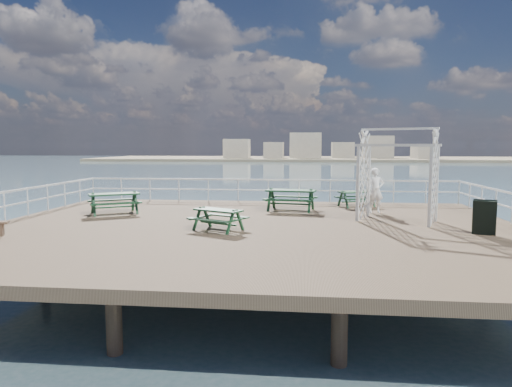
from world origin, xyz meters
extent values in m
cube|color=brown|center=(0.00, 0.00, -0.15)|extent=(18.00, 14.00, 0.30)
plane|color=#456775|center=(0.00, 40.00, -2.00)|extent=(300.00, 300.00, 0.00)
cube|color=tan|center=(15.00, 135.00, -1.60)|extent=(160.00, 40.00, 0.80)
cube|color=beige|center=(-20.00, 132.00, 1.80)|extent=(8.00, 8.00, 6.00)
cube|color=beige|center=(-8.00, 132.00, 1.30)|extent=(6.00, 8.00, 5.00)
cube|color=beige|center=(2.00, 132.00, 2.80)|extent=(10.00, 8.00, 8.00)
cube|color=beige|center=(14.00, 132.00, 1.30)|extent=(7.00, 8.00, 5.00)
cube|color=beige|center=(25.00, 132.00, 2.30)|extent=(9.00, 8.00, 7.00)
cube|color=beige|center=(38.00, 132.00, 0.80)|extent=(6.00, 8.00, 4.00)
cylinder|color=brown|center=(-7.50, 5.50, -1.35)|extent=(0.36, 0.36, 2.10)
cylinder|color=brown|center=(7.50, 5.50, -1.35)|extent=(0.36, 0.36, 2.10)
cube|color=silver|center=(0.00, 6.85, 1.05)|extent=(17.70, 0.07, 0.07)
cube|color=silver|center=(0.00, 6.85, 0.55)|extent=(17.70, 0.05, 0.05)
cylinder|color=silver|center=(-8.85, 6.85, 0.55)|extent=(0.05, 0.05, 1.10)
cube|color=silver|center=(-8.85, 0.00, 1.05)|extent=(0.07, 13.70, 0.07)
cube|color=silver|center=(-8.85, 0.00, 0.55)|extent=(0.05, 13.70, 0.05)
cube|color=#14391E|center=(-5.78, 2.27, 0.78)|extent=(2.01, 1.62, 0.06)
cube|color=#14391E|center=(-6.10, 2.81, 0.48)|extent=(1.77, 1.21, 0.05)
cube|color=#14391E|center=(-5.45, 1.72, 0.48)|extent=(1.77, 1.21, 0.05)
cube|color=#14391E|center=(-6.46, 1.86, 0.45)|extent=(0.86, 1.36, 0.06)
cube|color=#14391E|center=(-5.10, 2.68, 0.45)|extent=(0.86, 1.36, 0.06)
cube|color=#14391E|center=(-6.62, 2.13, 0.40)|extent=(0.35, 0.51, 0.93)
cube|color=#14391E|center=(-6.29, 1.59, 0.40)|extent=(0.35, 0.51, 0.93)
cube|color=#14391E|center=(-5.26, 2.95, 0.40)|extent=(0.35, 0.51, 0.93)
cube|color=#14391E|center=(-4.93, 2.40, 0.40)|extent=(0.35, 0.51, 0.93)
cube|color=#14391E|center=(-5.78, 2.27, 0.26)|extent=(1.49, 0.94, 0.06)
cube|color=#14391E|center=(1.18, 3.89, 0.83)|extent=(2.13, 1.12, 0.07)
cube|color=#14391E|center=(1.29, 4.56, 0.51)|extent=(2.04, 0.62, 0.06)
cube|color=#14391E|center=(1.06, 3.23, 0.51)|extent=(2.04, 0.62, 0.06)
cube|color=#14391E|center=(0.34, 4.03, 0.48)|extent=(0.36, 1.62, 0.07)
cube|color=#14391E|center=(2.01, 3.75, 0.48)|extent=(0.36, 1.62, 0.07)
cube|color=#14391E|center=(0.40, 4.37, 0.43)|extent=(0.19, 0.59, 0.99)
cube|color=#14391E|center=(0.29, 3.70, 0.43)|extent=(0.19, 0.59, 0.99)
cube|color=#14391E|center=(2.06, 4.09, 0.43)|extent=(0.19, 0.59, 0.99)
cube|color=#14391E|center=(1.95, 3.42, 0.43)|extent=(0.19, 0.59, 0.99)
cube|color=#14391E|center=(1.18, 3.89, 0.28)|extent=(1.79, 0.39, 0.07)
cube|color=#14391E|center=(4.04, 5.47, 0.65)|extent=(1.69, 1.19, 0.05)
cube|color=#14391E|center=(3.83, 5.95, 0.39)|extent=(1.53, 0.83, 0.04)
cube|color=#14391E|center=(4.24, 4.99, 0.39)|extent=(1.53, 0.83, 0.04)
cube|color=#14391E|center=(3.43, 5.21, 0.38)|extent=(0.57, 1.19, 0.05)
cube|color=#14391E|center=(4.64, 5.73, 0.38)|extent=(0.57, 1.19, 0.05)
cube|color=#14391E|center=(3.33, 5.45, 0.33)|extent=(0.25, 0.44, 0.77)
cube|color=#14391E|center=(3.54, 4.97, 0.33)|extent=(0.25, 0.44, 0.77)
cube|color=#14391E|center=(4.53, 5.97, 0.33)|extent=(0.25, 0.44, 0.77)
cube|color=#14391E|center=(4.74, 5.49, 0.33)|extent=(0.25, 0.44, 0.77)
cube|color=#14391E|center=(4.04, 5.47, 0.22)|extent=(1.31, 0.62, 0.05)
cube|color=#14391E|center=(-1.00, -0.82, 0.65)|extent=(1.68, 1.24, 0.05)
cube|color=#14391E|center=(-0.77, -0.35, 0.39)|extent=(1.51, 0.89, 0.04)
cube|color=#14391E|center=(-1.23, -1.29, 0.39)|extent=(1.51, 0.89, 0.04)
cube|color=#14391E|center=(-1.59, -0.53, 0.38)|extent=(0.62, 1.17, 0.05)
cube|color=#14391E|center=(-0.41, -1.11, 0.38)|extent=(0.62, 1.17, 0.05)
cube|color=#14391E|center=(-1.47, -0.30, 0.33)|extent=(0.26, 0.44, 0.77)
cube|color=#14391E|center=(-1.70, -0.77, 0.33)|extent=(0.26, 0.44, 0.77)
cube|color=#14391E|center=(-0.30, -0.88, 0.33)|extent=(0.26, 0.44, 0.77)
cube|color=#14391E|center=(-0.53, -1.35, 0.33)|extent=(0.26, 0.44, 0.77)
cube|color=#14391E|center=(-1.00, -0.82, 0.22)|extent=(1.29, 0.68, 0.05)
cube|color=brown|center=(-7.28, -2.40, 0.19)|extent=(0.20, 0.32, 0.38)
cube|color=silver|center=(3.61, 1.43, 1.33)|extent=(0.13, 0.13, 2.66)
cube|color=silver|center=(4.15, 2.65, 1.33)|extent=(0.13, 0.13, 2.66)
cube|color=silver|center=(5.85, 0.44, 1.33)|extent=(0.13, 0.13, 2.66)
cube|color=silver|center=(6.39, 1.66, 1.33)|extent=(0.13, 0.13, 2.66)
cube|color=silver|center=(4.73, 0.94, 2.71)|extent=(2.47, 1.16, 0.09)
cube|color=silver|center=(5.27, 2.15, 2.71)|extent=(2.47, 1.16, 0.09)
cube|color=silver|center=(5.00, 1.55, 3.27)|extent=(2.47, 1.15, 0.08)
cube|color=black|center=(7.10, -0.85, 0.52)|extent=(0.71, 0.49, 1.08)
cube|color=black|center=(7.18, -0.64, 0.52)|extent=(0.71, 0.49, 1.08)
imported|color=white|center=(4.56, 3.59, 0.90)|extent=(0.70, 0.49, 1.81)
camera|label=1|loc=(1.72, -14.99, 2.69)|focal=32.00mm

